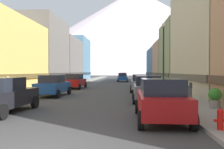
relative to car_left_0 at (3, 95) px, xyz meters
The scene contains 23 objects.
sidewalk_left 29.26m from the car_left_0, 94.80° to the left, with size 2.50×100.00×0.15m, color gray.
sidewalk_right 30.85m from the car_left_0, 70.97° to the left, with size 2.50×100.00×0.15m, color gray.
storefront_left_2 25.35m from the car_left_0, 109.00° to the left, with size 9.21×10.71×10.03m.
storefront_left_3 36.77m from the car_left_0, 102.66° to the left, with size 8.96×12.37×8.68m.
storefront_left_4 48.48m from the car_left_0, 99.96° to the left, with size 9.61×10.98×10.39m.
storefront_right_2 26.99m from the car_left_0, 55.57° to the left, with size 7.97×9.57×8.83m.
storefront_right_3 35.03m from the car_left_0, 65.62° to the left, with size 6.54×8.73×7.36m.
storefront_right_4 46.11m from the car_left_0, 70.11° to the left, with size 9.03×13.02×7.23m.
car_left_0 is the anchor object (origin of this frame).
car_left_1 8.09m from the car_left_0, 89.99° to the left, with size 2.15×4.44×1.78m.
car_left_2 16.64m from the car_left_0, 90.00° to the left, with size 2.18×4.45×1.78m.
car_right_0 7.73m from the car_left_0, 10.43° to the right, with size 2.11×4.42×1.78m.
car_right_1 9.12m from the car_left_0, 33.57° to the left, with size 2.12×4.43×1.78m.
car_right_2 14.85m from the car_left_0, 59.22° to the left, with size 2.20×4.46×1.78m.
car_driving_0 48.85m from the car_left_0, 83.65° to the left, with size 2.06×4.40×1.78m.
car_driving_1 36.39m from the car_left_0, 81.46° to the left, with size 2.06×4.40×1.78m.
fire_hydrant_near 9.87m from the car_left_0, 20.20° to the right, with size 0.40×0.22×0.70m.
parking_meter_near 9.64m from the car_left_0, ahead, with size 0.14×0.10×1.33m.
trash_bin_right 11.04m from the car_left_0, 23.09° to the left, with size 0.59×0.59×0.98m.
potted_plant_0 10.88m from the car_left_0, ahead, with size 0.69×0.69×1.05m.
pedestrian_0 5.81m from the car_left_0, 114.92° to the left, with size 0.36×0.36×1.59m.
streetlamp_right 12.51m from the car_left_0, 40.96° to the left, with size 0.36×0.36×5.86m.
mountain_backdrop 258.74m from the car_left_0, 86.41° to the left, with size 288.83×288.83×93.40m, color silver.
Camera 1 is at (2.35, -5.53, 2.08)m, focal length 37.90 mm.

